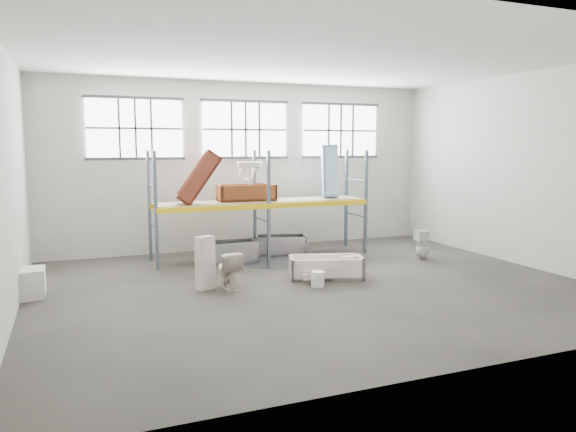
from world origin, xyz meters
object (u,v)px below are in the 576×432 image
bucket (318,279)px  carton_near (24,285)px  rust_tub_flat (246,193)px  toilet_beige (228,270)px  cistern_tall (205,263)px  steel_tub_right (281,245)px  steel_tub_left (228,252)px  bathtub_beige (326,267)px  toilet_white (423,244)px  blue_tub_upright (329,171)px

bucket → carton_near: bearing=167.3°
rust_tub_flat → carton_near: bearing=-156.7°
toilet_beige → rust_tub_flat: (1.42, 3.13, 1.41)m
cistern_tall → steel_tub_right: cistern_tall is taller
steel_tub_left → bathtub_beige: bearing=-56.1°
toilet_white → steel_tub_right: (-3.37, 2.20, -0.16)m
steel_tub_left → cistern_tall: bearing=-116.0°
bathtub_beige → rust_tub_flat: 3.60m
steel_tub_left → rust_tub_flat: rust_tub_flat is taller
rust_tub_flat → steel_tub_left: bearing=-141.8°
steel_tub_left → steel_tub_right: 1.85m
cistern_tall → bucket: bearing=-38.3°
bathtub_beige → blue_tub_upright: blue_tub_upright is taller
carton_near → steel_tub_left: bearing=20.8°
toilet_beige → toilet_white: size_ratio=0.99×
steel_tub_left → bucket: 3.40m
toilet_white → steel_tub_left: bearing=-103.4°
cistern_tall → carton_near: bearing=148.9°
cistern_tall → steel_tub_right: size_ratio=0.81×
rust_tub_flat → blue_tub_upright: bearing=-1.6°
steel_tub_left → steel_tub_right: (1.75, 0.59, -0.02)m
bathtub_beige → cistern_tall: cistern_tall is taller
toilet_beige → steel_tub_left: bearing=-107.3°
steel_tub_left → blue_tub_upright: size_ratio=1.04×
cistern_tall → rust_tub_flat: bearing=36.4°
toilet_beige → carton_near: 4.19m
cistern_tall → blue_tub_upright: (4.45, 2.95, 1.81)m
toilet_white → steel_tub_left: size_ratio=0.54×
toilet_beige → blue_tub_upright: size_ratio=0.55×
toilet_white → carton_near: (-9.95, -0.23, -0.12)m
carton_near → bucket: bearing=-12.7°
toilet_white → cistern_tall: bearing=-78.2°
cistern_tall → steel_tub_left: bearing=42.7°
toilet_white → steel_tub_right: bearing=-119.1°
toilet_white → bucket: (-3.94, -1.59, -0.25)m
steel_tub_left → rust_tub_flat: 1.78m
cistern_tall → blue_tub_upright: size_ratio=0.78×
cistern_tall → bucket: 2.52m
toilet_white → steel_tub_left: toilet_white is taller
bathtub_beige → toilet_white: toilet_white is taller
toilet_white → steel_tub_right: toilet_white is taller
toilet_white → toilet_beige: bearing=-76.4°
steel_tub_left → blue_tub_upright: bearing=8.4°
rust_tub_flat → bucket: size_ratio=4.65×
bucket → bathtub_beige: bearing=51.6°
cistern_tall → toilet_white: (6.32, 0.86, -0.17)m
cistern_tall → steel_tub_right: (2.95, 3.06, -0.32)m
toilet_beige → steel_tub_left: (0.71, 2.58, -0.13)m
steel_tub_right → blue_tub_upright: blue_tub_upright is taller
steel_tub_right → bucket: steel_tub_right is taller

